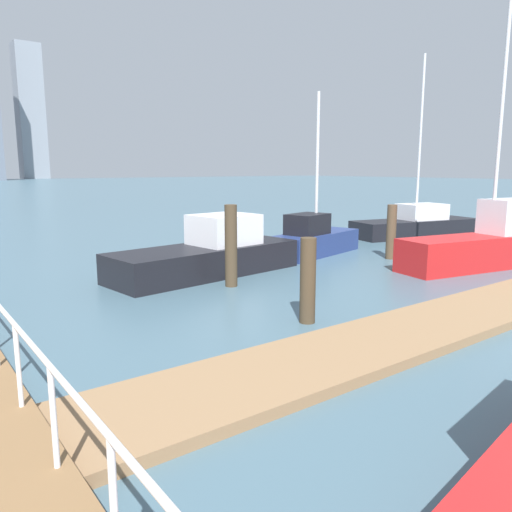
{
  "coord_description": "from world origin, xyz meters",
  "views": [
    {
      "loc": [
        -4.23,
        2.28,
        3.29
      ],
      "look_at": [
        1.3,
        9.72,
        1.65
      ],
      "focal_mm": 34.86,
      "sensor_mm": 36.0,
      "label": 1
    }
  ],
  "objects_px": {
    "moored_boat_0": "(417,224)",
    "moored_boat_3": "(314,239)",
    "moored_boat_4": "(497,241)",
    "moored_boat_5": "(210,254)"
  },
  "relations": [
    {
      "from": "moored_boat_3",
      "to": "moored_boat_4",
      "type": "bearing_deg",
      "value": -56.95
    },
    {
      "from": "moored_boat_0",
      "to": "moored_boat_3",
      "type": "xyz_separation_m",
      "value": [
        -7.64,
        -0.86,
        0.02
      ]
    },
    {
      "from": "moored_boat_0",
      "to": "moored_boat_5",
      "type": "distance_m",
      "value": 12.8
    },
    {
      "from": "moored_boat_3",
      "to": "moored_boat_5",
      "type": "relative_size",
      "value": 0.94
    },
    {
      "from": "moored_boat_4",
      "to": "moored_boat_5",
      "type": "xyz_separation_m",
      "value": [
        -8.54,
        4.67,
        -0.2
      ]
    },
    {
      "from": "moored_boat_3",
      "to": "moored_boat_4",
      "type": "height_order",
      "value": "moored_boat_4"
    },
    {
      "from": "moored_boat_0",
      "to": "moored_boat_4",
      "type": "xyz_separation_m",
      "value": [
        -4.18,
        -6.18,
        0.24
      ]
    },
    {
      "from": "moored_boat_5",
      "to": "moored_boat_3",
      "type": "bearing_deg",
      "value": 7.34
    },
    {
      "from": "moored_boat_0",
      "to": "moored_boat_3",
      "type": "height_order",
      "value": "moored_boat_0"
    },
    {
      "from": "moored_boat_3",
      "to": "moored_boat_5",
      "type": "height_order",
      "value": "moored_boat_3"
    }
  ]
}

